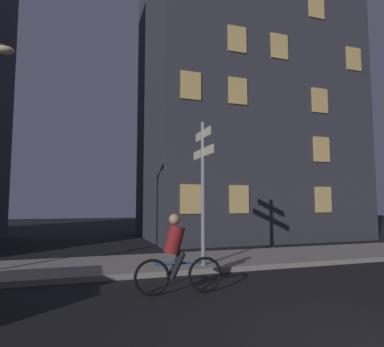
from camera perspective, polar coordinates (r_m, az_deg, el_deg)
name	(u,v)px	position (r m, az deg, el deg)	size (l,w,h in m)	color
sidewalk_kerb	(204,261)	(10.48, 2.16, -14.78)	(40.00, 2.99, 0.14)	gray
signpost	(203,180)	(9.29, 1.92, -1.11)	(0.12, 1.60, 3.99)	gray
cyclist	(177,256)	(6.94, -2.67, -14.06)	(1.82, 0.35, 1.61)	black
building_right_block	(243,84)	(19.95, 8.74, 14.98)	(10.93, 7.53, 17.34)	#383842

